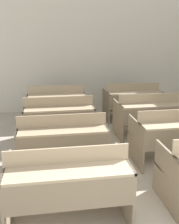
{
  "coord_description": "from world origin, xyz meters",
  "views": [
    {
      "loc": [
        -1.28,
        -0.89,
        2.05
      ],
      "look_at": [
        -0.62,
        3.34,
        0.78
      ],
      "focal_mm": 42.0,
      "sensor_mm": 36.0,
      "label": 1
    }
  ],
  "objects_px": {
    "bench_second_left": "(63,141)",
    "bench_back_right": "(132,100)",
    "bench_front_left": "(68,182)",
    "bench_third_left": "(59,118)",
    "bench_third_right": "(149,114)",
    "bench_back_left": "(57,103)",
    "bench_second_right": "(175,134)"
  },
  "relations": [
    {
      "from": "bench_second_right",
      "to": "bench_back_right",
      "type": "xyz_separation_m",
      "value": [
        0.03,
        2.36,
        0.0
      ]
    },
    {
      "from": "bench_second_left",
      "to": "bench_third_left",
      "type": "relative_size",
      "value": 1.0
    },
    {
      "from": "bench_front_left",
      "to": "bench_third_right",
      "type": "relative_size",
      "value": 1.0
    },
    {
      "from": "bench_third_right",
      "to": "bench_front_left",
      "type": "bearing_deg",
      "value": -128.43
    },
    {
      "from": "bench_second_left",
      "to": "bench_second_right",
      "type": "distance_m",
      "value": 1.84
    },
    {
      "from": "bench_second_left",
      "to": "bench_back_right",
      "type": "height_order",
      "value": "same"
    },
    {
      "from": "bench_front_left",
      "to": "bench_second_right",
      "type": "bearing_deg",
      "value": 32.63
    },
    {
      "from": "bench_back_right",
      "to": "bench_third_left",
      "type": "bearing_deg",
      "value": -147.96
    },
    {
      "from": "bench_second_right",
      "to": "bench_third_right",
      "type": "bearing_deg",
      "value": 89.38
    },
    {
      "from": "bench_back_right",
      "to": "bench_third_right",
      "type": "bearing_deg",
      "value": -90.7
    },
    {
      "from": "bench_front_left",
      "to": "bench_third_left",
      "type": "xyz_separation_m",
      "value": [
        0.01,
        2.38,
        0.0
      ]
    },
    {
      "from": "bench_second_right",
      "to": "bench_back_right",
      "type": "height_order",
      "value": "same"
    },
    {
      "from": "bench_third_right",
      "to": "bench_back_right",
      "type": "bearing_deg",
      "value": 89.3
    },
    {
      "from": "bench_back_left",
      "to": "bench_third_left",
      "type": "bearing_deg",
      "value": -89.6
    },
    {
      "from": "bench_front_left",
      "to": "bench_second_right",
      "type": "distance_m",
      "value": 2.2
    },
    {
      "from": "bench_second_left",
      "to": "bench_back_left",
      "type": "relative_size",
      "value": 1.0
    },
    {
      "from": "bench_front_left",
      "to": "bench_third_right",
      "type": "xyz_separation_m",
      "value": [
        1.87,
        2.35,
        0.0
      ]
    },
    {
      "from": "bench_second_left",
      "to": "bench_third_right",
      "type": "bearing_deg",
      "value": 31.9
    },
    {
      "from": "bench_front_left",
      "to": "bench_second_left",
      "type": "distance_m",
      "value": 1.2
    },
    {
      "from": "bench_second_right",
      "to": "bench_third_left",
      "type": "bearing_deg",
      "value": 147.18
    },
    {
      "from": "bench_third_right",
      "to": "bench_back_left",
      "type": "distance_m",
      "value": 2.21
    },
    {
      "from": "bench_third_left",
      "to": "bench_third_right",
      "type": "height_order",
      "value": "same"
    },
    {
      "from": "bench_second_right",
      "to": "bench_third_left",
      "type": "distance_m",
      "value": 2.19
    },
    {
      "from": "bench_front_left",
      "to": "bench_third_left",
      "type": "height_order",
      "value": "same"
    },
    {
      "from": "bench_third_right",
      "to": "bench_back_left",
      "type": "height_order",
      "value": "same"
    },
    {
      "from": "bench_front_left",
      "to": "bench_second_left",
      "type": "relative_size",
      "value": 1.0
    },
    {
      "from": "bench_front_left",
      "to": "bench_third_right",
      "type": "distance_m",
      "value": 3.0
    },
    {
      "from": "bench_second_right",
      "to": "bench_back_right",
      "type": "bearing_deg",
      "value": 89.34
    },
    {
      "from": "bench_front_left",
      "to": "bench_back_right",
      "type": "bearing_deg",
      "value": 62.07
    },
    {
      "from": "bench_second_left",
      "to": "bench_back_right",
      "type": "bearing_deg",
      "value": 51.48
    },
    {
      "from": "bench_second_right",
      "to": "bench_back_left",
      "type": "distance_m",
      "value": 2.99
    },
    {
      "from": "bench_back_right",
      "to": "bench_second_right",
      "type": "bearing_deg",
      "value": -90.66
    }
  ]
}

